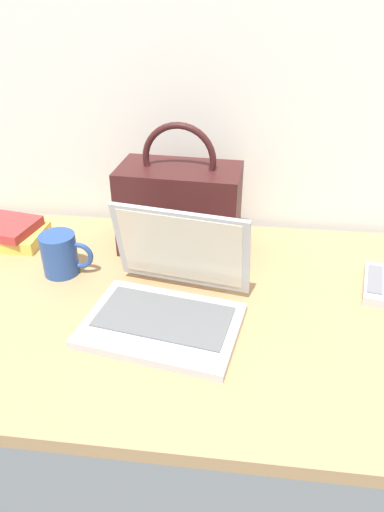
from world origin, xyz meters
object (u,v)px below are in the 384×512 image
(laptop, at_px, (169,298))
(coffee_mug, at_px, (61,254))
(handbag, at_px, (180,207))
(book_stack, at_px, (5,232))
(remote_control_near, at_px, (374,283))

(laptop, xyz_separation_m, coffee_mug, (-0.28, 0.13, 0.01))
(laptop, xyz_separation_m, handbag, (-0.02, 0.29, 0.07))
(laptop, height_order, book_stack, laptop)
(remote_control_near, relative_size, handbag, 0.50)
(coffee_mug, xyz_separation_m, remote_control_near, (0.73, 0.02, -0.04))
(remote_control_near, height_order, book_stack, book_stack)
(coffee_mug, xyz_separation_m, handbag, (0.26, 0.16, 0.06))
(laptop, xyz_separation_m, remote_control_near, (0.45, 0.16, -0.03))
(coffee_mug, height_order, handbag, handbag)
(coffee_mug, height_order, remote_control_near, coffee_mug)
(laptop, relative_size, coffee_mug, 2.77)
(laptop, bearing_deg, book_stack, 151.89)
(remote_control_near, bearing_deg, laptop, -160.83)
(laptop, relative_size, handbag, 1.05)
(remote_control_near, distance_m, book_stack, 0.95)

